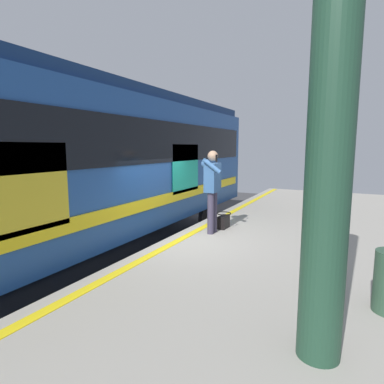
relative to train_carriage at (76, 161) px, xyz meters
name	(u,v)px	position (x,y,z in m)	size (l,w,h in m)	color
ground_plane	(174,275)	(-0.85, 1.84, -2.47)	(25.66, 25.66, 0.00)	#3D3D3F
platform	(285,275)	(-0.85, 4.17, -2.02)	(17.11, 4.66, 0.91)	#9E998E
safety_line	(187,236)	(-0.85, 2.14, -1.55)	(16.77, 0.16, 0.01)	yellow
track_rail_near	(132,263)	(-0.85, 0.71, -2.39)	(22.24, 0.08, 0.16)	slate
track_rail_far	(86,254)	(-0.85, -0.72, -2.39)	(22.24, 0.08, 0.16)	slate
train_carriage	(76,161)	(0.00, 0.00, 0.00)	(12.57, 2.84, 3.87)	#1E478C
passenger	(212,185)	(-1.35, 2.50, -0.51)	(0.57, 0.55, 1.77)	#383347
handbag	(223,221)	(-1.83, 2.58, -1.39)	(0.39, 0.35, 0.36)	black
station_column	(330,143)	(2.02, 4.97, 0.32)	(0.37, 0.37, 3.76)	#1E3F2D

